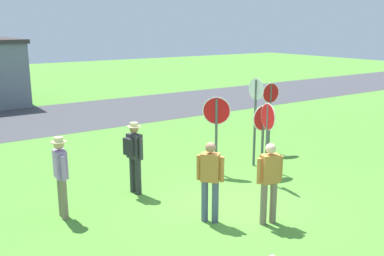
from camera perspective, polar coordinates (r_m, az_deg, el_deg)
ground_plane at (r=9.77m, az=5.20°, el=-10.49°), size 80.00×80.00×0.00m
street_asphalt at (r=19.94m, az=-16.81°, el=1.41°), size 60.00×6.40×0.01m
stop_sign_leaning_right at (r=11.70m, az=9.31°, el=0.02°), size 0.70×0.07×1.89m
stop_sign_tallest at (r=10.96m, az=9.86°, el=-0.23°), size 0.18×0.67×2.08m
stop_sign_rear_left at (r=13.81m, az=10.22°, el=2.83°), size 0.63×0.08×2.20m
stop_sign_rear_right at (r=11.56m, az=3.23°, el=0.83°), size 0.59×0.53×2.11m
stop_sign_nearest at (r=12.27m, az=8.33°, el=2.50°), size 0.07×0.61×2.52m
person_on_left at (r=10.33m, az=-7.62°, el=-3.25°), size 0.42×0.56×1.74m
person_in_teal at (r=8.84m, az=10.13°, el=-6.62°), size 0.55×0.30×1.69m
person_holding_notes at (r=9.37m, az=-16.83°, el=-5.63°), size 0.32×0.57×1.74m
person_in_dark_shirt at (r=8.79m, az=2.40°, el=-6.54°), size 0.40×0.46×1.69m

